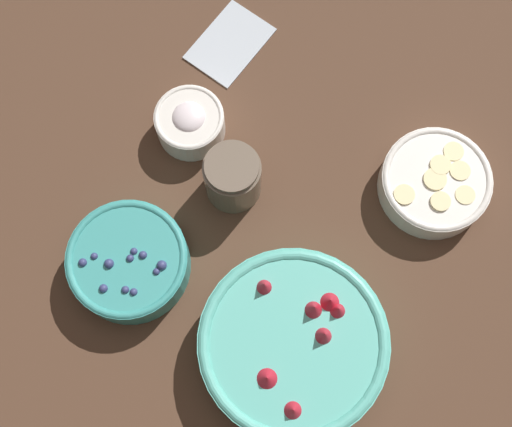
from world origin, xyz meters
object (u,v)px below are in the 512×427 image
object	(u,v)px
bowl_bananas	(435,182)
bowl_cream	(190,122)
bowl_strawberries	(293,344)
jar_chocolate	(233,178)
bowl_blueberries	(129,262)

from	to	relation	value
bowl_bananas	bowl_cream	size ratio (longest dim) A/B	1.54
bowl_strawberries	jar_chocolate	bearing A→B (deg)	46.88
bowl_strawberries	bowl_bananas	world-z (taller)	bowl_strawberries
bowl_strawberries	jar_chocolate	world-z (taller)	jar_chocolate
bowl_bananas	bowl_cream	world-z (taller)	bowl_cream
bowl_blueberries	bowl_cream	world-z (taller)	bowl_blueberries
bowl_blueberries	bowl_cream	size ratio (longest dim) A/B	1.63
bowl_bananas	bowl_cream	distance (m)	0.37
bowl_bananas	bowl_blueberries	bearing A→B (deg)	132.56
bowl_strawberries	bowl_cream	xyz separation A→B (m)	(0.22, 0.28, -0.01)
jar_chocolate	bowl_cream	bearing A→B (deg)	62.51
bowl_strawberries	bowl_cream	world-z (taller)	bowl_strawberries
bowl_strawberries	bowl_bananas	size ratio (longest dim) A/B	1.61
bowl_cream	jar_chocolate	xyz separation A→B (m)	(-0.05, -0.10, 0.01)
bowl_strawberries	bowl_blueberries	xyz separation A→B (m)	(-0.00, 0.26, -0.01)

